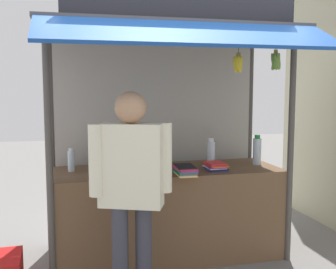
# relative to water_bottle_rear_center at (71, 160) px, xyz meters

# --- Properties ---
(ground_plane) EXTENTS (20.00, 20.00, 0.00)m
(ground_plane) POSITION_rel_water_bottle_rear_center_xyz_m (0.95, -0.11, -1.01)
(ground_plane) COLOR slate
(stall_counter) EXTENTS (2.27, 0.80, 0.90)m
(stall_counter) POSITION_rel_water_bottle_rear_center_xyz_m (0.95, -0.11, -0.56)
(stall_counter) COLOR brown
(stall_counter) RESTS_ON ground
(stall_structure) EXTENTS (2.47, 1.67, 2.65)m
(stall_structure) POSITION_rel_water_bottle_rear_center_xyz_m (0.95, 0.02, 0.61)
(stall_structure) COLOR #4C4742
(stall_structure) RESTS_ON ground
(water_bottle_rear_center) EXTENTS (0.06, 0.06, 0.23)m
(water_bottle_rear_center) POSITION_rel_water_bottle_rear_center_xyz_m (0.00, 0.00, 0.00)
(water_bottle_rear_center) COLOR silver
(water_bottle_rear_center) RESTS_ON stall_counter
(water_bottle_back_left) EXTENTS (0.08, 0.08, 0.29)m
(water_bottle_back_left) POSITION_rel_water_bottle_rear_center_xyz_m (1.42, -0.08, 0.03)
(water_bottle_back_left) COLOR silver
(water_bottle_back_left) RESTS_ON stall_counter
(water_bottle_right) EXTENTS (0.09, 0.09, 0.32)m
(water_bottle_right) POSITION_rel_water_bottle_rear_center_xyz_m (1.93, -0.10, 0.04)
(water_bottle_right) COLOR silver
(water_bottle_right) RESTS_ON stall_counter
(water_bottle_mid_right) EXTENTS (0.09, 0.09, 0.32)m
(water_bottle_mid_right) POSITION_rel_water_bottle_rear_center_xyz_m (0.35, 0.03, 0.04)
(water_bottle_mid_right) COLOR silver
(water_bottle_mid_right) RESTS_ON stall_counter
(magazine_stack_front_left) EXTENTS (0.21, 0.28, 0.07)m
(magazine_stack_front_left) POSITION_rel_water_bottle_rear_center_xyz_m (0.66, -0.30, -0.07)
(magazine_stack_front_left) COLOR black
(magazine_stack_front_left) RESTS_ON stall_counter
(magazine_stack_back_right) EXTENTS (0.20, 0.26, 0.08)m
(magazine_stack_back_right) POSITION_rel_water_bottle_rear_center_xyz_m (1.39, -0.28, -0.07)
(magazine_stack_back_right) COLOR blue
(magazine_stack_back_right) RESTS_ON stall_counter
(magazine_stack_far_left) EXTENTS (0.21, 0.30, 0.09)m
(magazine_stack_far_left) POSITION_rel_water_bottle_rear_center_xyz_m (1.03, -0.45, -0.06)
(magazine_stack_far_left) COLOR orange
(magazine_stack_far_left) RESTS_ON stall_counter
(banana_bunch_leftmost) EXTENTS (0.09, 0.09, 0.31)m
(banana_bunch_leftmost) POSITION_rel_water_bottle_rear_center_xyz_m (1.47, -0.61, 0.92)
(banana_bunch_leftmost) COLOR #332D23
(banana_bunch_rightmost) EXTENTS (0.10, 0.11, 0.29)m
(banana_bunch_rightmost) POSITION_rel_water_bottle_rear_center_xyz_m (1.84, -0.61, 0.95)
(banana_bunch_rightmost) COLOR #332D23
(vendor_person) EXTENTS (0.64, 0.37, 1.69)m
(vendor_person) POSITION_rel_water_bottle_rear_center_xyz_m (0.44, -1.01, 0.01)
(vendor_person) COLOR #383842
(vendor_person) RESTS_ON ground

